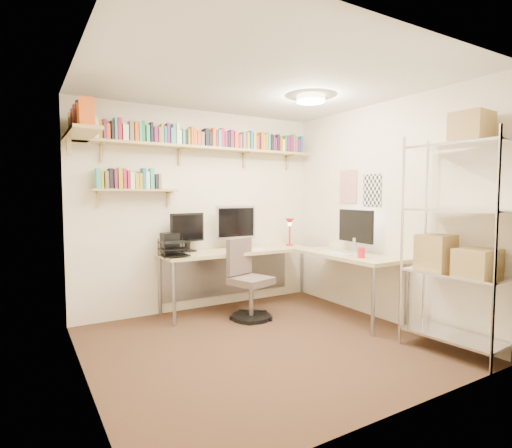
{
  "coord_description": "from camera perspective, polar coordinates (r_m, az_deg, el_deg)",
  "views": [
    {
      "loc": [
        -2.01,
        -3.21,
        1.43
      ],
      "look_at": [
        0.23,
        0.55,
        1.13
      ],
      "focal_mm": 28.0,
      "sensor_mm": 36.0,
      "label": 1
    }
  ],
  "objects": [
    {
      "name": "office_chair",
      "position": [
        4.72,
        -1.18,
        -8.7
      ],
      "size": [
        0.52,
        0.53,
        0.93
      ],
      "rotation": [
        0.0,
        0.0,
        0.32
      ],
      "color": "black",
      "rests_on": "ground"
    },
    {
      "name": "wire_rack",
      "position": [
        3.99,
        26.93,
        -0.33
      ],
      "size": [
        0.49,
        0.89,
        2.15
      ],
      "rotation": [
        0.0,
        0.0,
        0.09
      ],
      "color": "silver",
      "rests_on": "ground"
    },
    {
      "name": "ground",
      "position": [
        4.04,
        1.23,
        -16.73
      ],
      "size": [
        3.2,
        3.2,
        0.0
      ],
      "primitive_type": "plane",
      "color": "#3F281B",
      "rests_on": "ground"
    },
    {
      "name": "room_shell",
      "position": [
        3.79,
        1.32,
        5.77
      ],
      "size": [
        3.24,
        3.04,
        2.52
      ],
      "color": "beige",
      "rests_on": "ground"
    },
    {
      "name": "corner_desk",
      "position": [
        4.91,
        0.14,
        -4.02
      ],
      "size": [
        2.32,
        1.96,
        1.31
      ],
      "color": "tan",
      "rests_on": "ground"
    },
    {
      "name": "wall_shelves",
      "position": [
        4.82,
        -11.35,
        11.05
      ],
      "size": [
        3.12,
        1.09,
        0.8
      ],
      "color": "tan",
      "rests_on": "ground"
    }
  ]
}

